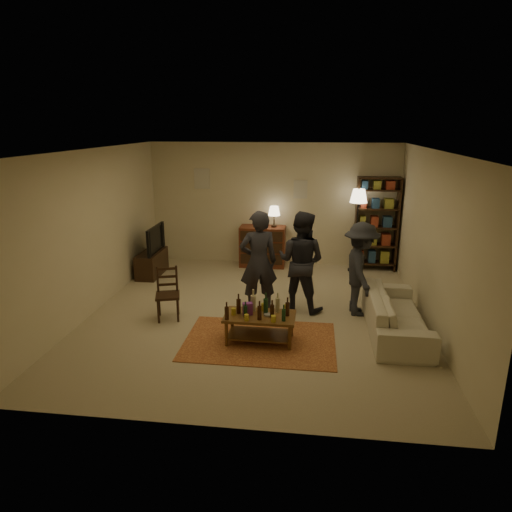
% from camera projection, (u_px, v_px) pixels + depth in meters
% --- Properties ---
extents(floor, '(6.00, 6.00, 0.00)m').
position_uv_depth(floor, '(256.00, 314.00, 7.68)').
color(floor, '#C6B793').
rests_on(floor, ground).
extents(room_shell, '(6.00, 6.00, 6.00)m').
position_uv_depth(room_shell, '(244.00, 183.00, 10.09)').
color(room_shell, beige).
rests_on(room_shell, ground).
extents(rug, '(2.20, 1.50, 0.01)m').
position_uv_depth(rug, '(260.00, 341.00, 6.72)').
color(rug, brown).
rests_on(rug, ground).
extents(coffee_table, '(1.03, 0.57, 0.76)m').
position_uv_depth(coffee_table, '(260.00, 318.00, 6.62)').
color(coffee_table, brown).
rests_on(coffee_table, ground).
extents(dining_chair, '(0.47, 0.47, 0.88)m').
position_uv_depth(dining_chair, '(168.00, 291.00, 7.43)').
color(dining_chair, '#311F10').
rests_on(dining_chair, ground).
extents(tv_stand, '(0.40, 1.00, 1.06)m').
position_uv_depth(tv_stand, '(152.00, 257.00, 9.58)').
color(tv_stand, '#311F10').
rests_on(tv_stand, ground).
extents(dresser, '(1.00, 0.50, 1.36)m').
position_uv_depth(dresser, '(263.00, 245.00, 10.16)').
color(dresser, maroon).
rests_on(dresser, ground).
extents(bookshelf, '(0.90, 0.34, 2.02)m').
position_uv_depth(bookshelf, '(376.00, 223.00, 9.77)').
color(bookshelf, '#311F10').
rests_on(bookshelf, ground).
extents(floor_lamp, '(0.36, 0.36, 1.78)m').
position_uv_depth(floor_lamp, '(358.00, 202.00, 9.52)').
color(floor_lamp, black).
rests_on(floor_lamp, ground).
extents(sofa, '(0.81, 2.08, 0.61)m').
position_uv_depth(sofa, '(396.00, 313.00, 6.95)').
color(sofa, beige).
rests_on(sofa, ground).
extents(person_left, '(0.73, 0.59, 1.75)m').
position_uv_depth(person_left, '(258.00, 262.00, 7.56)').
color(person_left, '#26252D').
rests_on(person_left, ground).
extents(person_right, '(1.01, 0.90, 1.71)m').
position_uv_depth(person_right, '(301.00, 261.00, 7.67)').
color(person_right, '#23232A').
rests_on(person_right, ground).
extents(person_by_sofa, '(0.68, 1.06, 1.57)m').
position_uv_depth(person_by_sofa, '(360.00, 269.00, 7.50)').
color(person_by_sofa, '#282930').
rests_on(person_by_sofa, ground).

